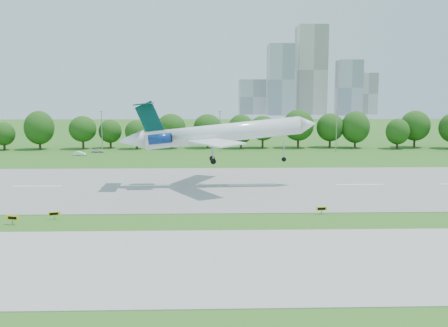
% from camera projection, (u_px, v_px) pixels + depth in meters
% --- Properties ---
extents(ground, '(600.00, 600.00, 0.00)m').
position_uv_depth(ground, '(122.00, 219.00, 67.74)').
color(ground, '#266219').
rests_on(ground, ground).
extents(runway, '(400.00, 45.00, 0.08)m').
position_uv_depth(runway, '(146.00, 186.00, 92.50)').
color(runway, gray).
rests_on(runway, ground).
extents(taxiway, '(400.00, 23.00, 0.08)m').
position_uv_depth(taxiway, '(91.00, 262.00, 49.91)').
color(taxiway, '#ADADA8').
rests_on(taxiway, ground).
extents(tree_line, '(288.40, 8.40, 10.40)m').
position_uv_depth(tree_line, '(172.00, 129.00, 158.05)').
color(tree_line, '#382314').
rests_on(tree_line, ground).
extents(light_poles, '(175.90, 0.25, 12.19)m').
position_uv_depth(light_poles, '(161.00, 131.00, 148.06)').
color(light_poles, gray).
rests_on(light_poles, ground).
extents(skyline, '(127.00, 52.00, 80.00)m').
position_uv_depth(skyline, '(306.00, 81.00, 453.51)').
color(skyline, '#B2B2B7').
rests_on(skyline, ground).
extents(airliner, '(36.57, 26.52, 11.45)m').
position_uv_depth(airliner, '(213.00, 133.00, 91.48)').
color(airliner, white).
rests_on(airliner, ground).
extents(taxi_sign_left, '(1.49, 0.53, 1.05)m').
position_uv_depth(taxi_sign_left, '(54.00, 214.00, 67.33)').
color(taxi_sign_left, gray).
rests_on(taxi_sign_left, ground).
extents(taxi_sign_centre, '(1.68, 0.66, 1.19)m').
position_uv_depth(taxi_sign_centre, '(12.00, 218.00, 64.61)').
color(taxi_sign_centre, gray).
rests_on(taxi_sign_centre, ground).
extents(taxi_sign_right, '(1.53, 0.40, 1.07)m').
position_uv_depth(taxi_sign_right, '(322.00, 209.00, 70.30)').
color(taxi_sign_right, gray).
rests_on(taxi_sign_right, ground).
extents(service_vehicle_a, '(3.74, 1.90, 1.18)m').
position_uv_depth(service_vehicle_a, '(79.00, 153.00, 140.35)').
color(service_vehicle_a, white).
rests_on(service_vehicle_a, ground).
extents(service_vehicle_b, '(3.56, 1.48, 1.20)m').
position_uv_depth(service_vehicle_b, '(98.00, 151.00, 147.47)').
color(service_vehicle_b, silver).
rests_on(service_vehicle_b, ground).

